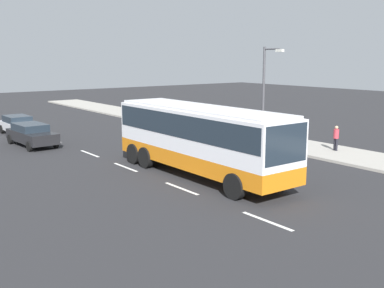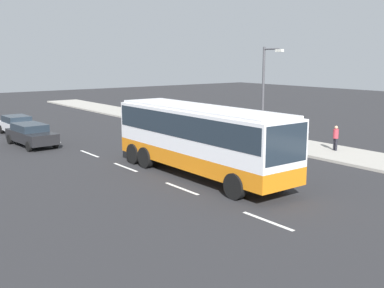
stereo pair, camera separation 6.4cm
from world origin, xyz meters
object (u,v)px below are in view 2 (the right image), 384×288
object	(u,v)px
pedestrian_near_curb	(280,132)
street_lamp	(265,89)
car_black_sedan	(31,134)
coach_bus	(200,133)
pedestrian_at_crossing	(336,136)
car_silver_hatch	(18,125)

from	to	relation	value
pedestrian_near_curb	street_lamp	distance (m)	2.92
car_black_sedan	pedestrian_near_curb	xyz separation A→B (m)	(10.15, 12.58, 0.24)
coach_bus	pedestrian_at_crossing	distance (m)	10.02
coach_bus	pedestrian_near_curb	size ratio (longest dim) A/B	7.17
coach_bus	pedestrian_at_crossing	world-z (taller)	coach_bus
pedestrian_near_curb	street_lamp	xyz separation A→B (m)	(-0.80, -0.67, 2.72)
coach_bus	car_black_sedan	size ratio (longest dim) A/B	2.31
coach_bus	pedestrian_at_crossing	size ratio (longest dim) A/B	7.21
car_silver_hatch	pedestrian_at_crossing	bearing A→B (deg)	34.40
coach_bus	pedestrian_near_curb	world-z (taller)	coach_bus
pedestrian_near_curb	street_lamp	bearing A→B (deg)	13.21
car_silver_hatch	pedestrian_near_curb	bearing A→B (deg)	36.84
car_black_sedan	street_lamp	bearing A→B (deg)	48.58
coach_bus	street_lamp	size ratio (longest dim) A/B	1.75
car_silver_hatch	street_lamp	world-z (taller)	street_lamp
car_black_sedan	car_silver_hatch	size ratio (longest dim) A/B	1.14
pedestrian_at_crossing	street_lamp	world-z (taller)	street_lamp
pedestrian_at_crossing	street_lamp	xyz separation A→B (m)	(-4.04, -1.98, 2.73)
car_black_sedan	pedestrian_at_crossing	world-z (taller)	pedestrian_at_crossing
car_black_sedan	car_silver_hatch	world-z (taller)	car_black_sedan
car_black_sedan	street_lamp	world-z (taller)	street_lamp
car_black_sedan	coach_bus	bearing A→B (deg)	13.87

